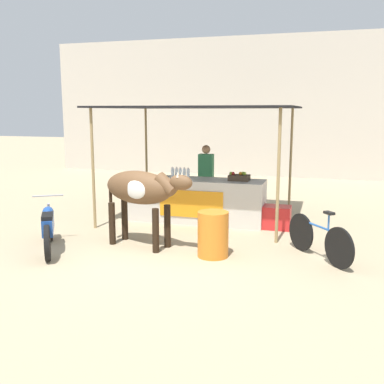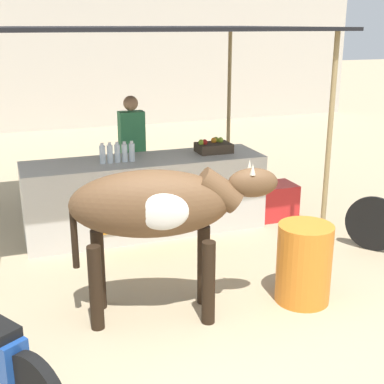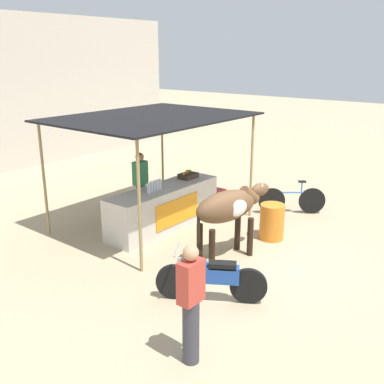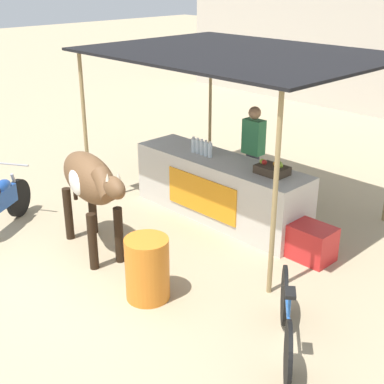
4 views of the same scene
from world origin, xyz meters
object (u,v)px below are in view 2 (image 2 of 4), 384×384
vendor_behind_counter (132,154)px  cow (158,209)px  fruit_crate (213,147)px  cooler_box (273,201)px  stall_counter (146,196)px  water_barrel (304,263)px

vendor_behind_counter → cow: size_ratio=0.89×
fruit_crate → cooler_box: fruit_crate is taller
cow → fruit_crate: bearing=57.1°
stall_counter → fruit_crate: size_ratio=6.82×
stall_counter → vendor_behind_counter: vendor_behind_counter is taller
stall_counter → fruit_crate: fruit_crate is taller
water_barrel → cow: (-1.37, 0.20, 0.65)m
stall_counter → water_barrel: bearing=-67.2°
fruit_crate → water_barrel: size_ratio=0.57×
stall_counter → cooler_box: bearing=-3.1°
stall_counter → cooler_box: (1.77, -0.10, -0.24)m
vendor_behind_counter → water_barrel: vendor_behind_counter is taller
stall_counter → cooler_box: 1.79m
cow → water_barrel: bearing=-8.3°
fruit_crate → cow: size_ratio=0.24×
fruit_crate → cooler_box: 1.15m
vendor_behind_counter → water_barrel: size_ratio=2.13×
water_barrel → cow: bearing=171.7°
vendor_behind_counter → water_barrel: (0.93, -3.01, -0.46)m
vendor_behind_counter → cow: bearing=-99.1°
water_barrel → fruit_crate: bearing=90.2°
cooler_box → cow: bearing=-138.2°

